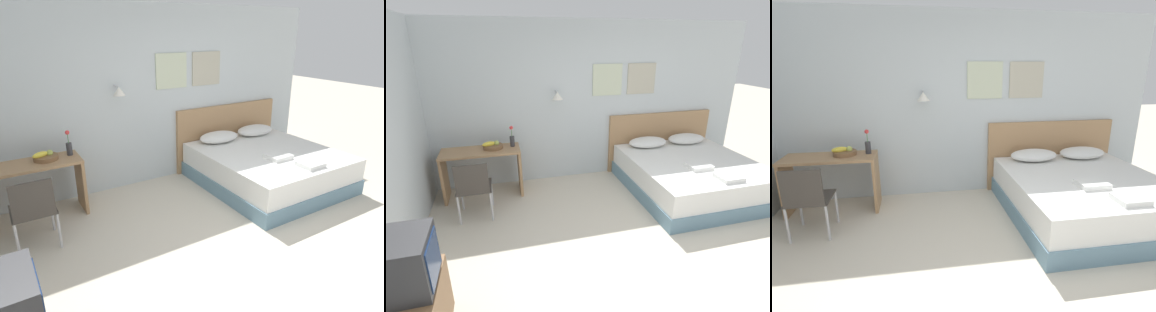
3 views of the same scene
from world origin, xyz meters
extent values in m
plane|color=beige|center=(0.00, 0.00, 0.00)|extent=(24.00, 24.00, 0.00)
cube|color=silver|center=(0.00, 2.54, 1.32)|extent=(5.96, 0.06, 2.65)
cube|color=beige|center=(0.35, 2.50, 1.70)|extent=(0.52, 0.02, 0.52)
cube|color=#B7B29E|center=(0.98, 2.50, 1.70)|extent=(0.52, 0.02, 0.52)
cylinder|color=#B2B2B7|center=(-0.55, 2.43, 1.55)|extent=(0.02, 0.16, 0.02)
cone|color=white|center=(-0.55, 2.34, 1.50)|extent=(0.17, 0.17, 0.12)
cube|color=#66899E|center=(1.43, 1.42, 0.11)|extent=(1.91, 2.05, 0.22)
cube|color=white|center=(1.43, 1.42, 0.38)|extent=(1.87, 2.01, 0.32)
cube|color=#A87F56|center=(1.43, 2.48, 0.54)|extent=(2.03, 0.06, 1.07)
ellipsoid|color=white|center=(1.04, 2.19, 0.63)|extent=(0.70, 0.42, 0.17)
ellipsoid|color=white|center=(1.82, 2.19, 0.63)|extent=(0.70, 0.42, 0.17)
cube|color=white|center=(1.33, 1.12, 0.57)|extent=(0.34, 0.28, 0.06)
cube|color=white|center=(1.48, 0.67, 0.57)|extent=(0.32, 0.28, 0.06)
cube|color=#A87F56|center=(-1.81, 2.14, 0.74)|extent=(1.18, 0.49, 0.03)
cube|color=#A87F56|center=(-1.24, 2.14, 0.36)|extent=(0.04, 0.45, 0.73)
cube|color=#3D3833|center=(-1.90, 1.56, 0.44)|extent=(0.46, 0.46, 0.02)
cube|color=#3D3833|center=(-1.90, 1.34, 0.65)|extent=(0.42, 0.03, 0.40)
cylinder|color=#B7B7BC|center=(-2.11, 1.77, 0.21)|extent=(0.03, 0.03, 0.43)
cylinder|color=#B7B7BC|center=(-1.70, 1.77, 0.21)|extent=(0.03, 0.03, 0.43)
cylinder|color=#B7B7BC|center=(-2.11, 1.35, 0.21)|extent=(0.03, 0.03, 0.43)
cylinder|color=#B7B7BC|center=(-1.70, 1.35, 0.21)|extent=(0.03, 0.03, 0.43)
cylinder|color=brown|center=(-1.62, 2.18, 0.79)|extent=(0.30, 0.30, 0.05)
sphere|color=#B2C156|center=(-1.56, 2.20, 0.83)|extent=(0.08, 0.08, 0.08)
ellipsoid|color=yellow|center=(-1.68, 2.17, 0.84)|extent=(0.22, 0.15, 0.07)
cylinder|color=#333338|center=(-1.32, 2.21, 0.84)|extent=(0.07, 0.07, 0.16)
cylinder|color=#3D7538|center=(-1.32, 2.21, 0.99)|extent=(0.01, 0.01, 0.14)
sphere|color=#DB3838|center=(-1.32, 2.21, 1.06)|extent=(0.06, 0.06, 0.06)
cube|color=navy|center=(-2.07, -0.33, 0.79)|extent=(0.01, 0.37, 0.34)
camera|label=1|loc=(-2.14, -2.17, 2.30)|focal=32.00mm
camera|label=2|loc=(-1.49, -2.38, 2.33)|focal=28.00mm
camera|label=3|loc=(-0.69, -1.84, 1.89)|focal=28.00mm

